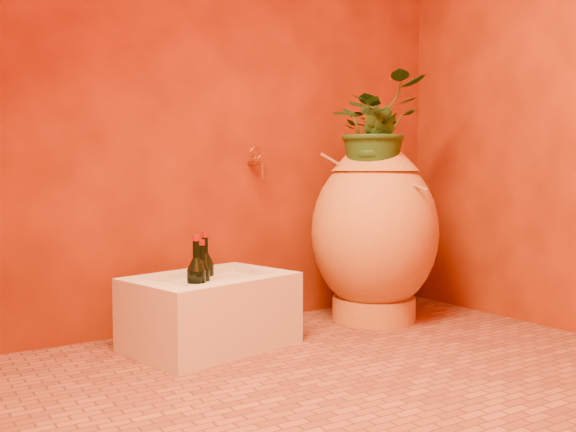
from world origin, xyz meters
TOP-DOWN VIEW (x-y plane):
  - floor at (0.00, 0.00)m, footprint 2.50×2.50m
  - wall_back at (0.00, 1.00)m, footprint 2.50×0.02m
  - wall_right at (1.25, 0.00)m, footprint 0.02×2.00m
  - amphora at (0.62, 0.65)m, footprint 0.79×0.79m
  - stone_basin at (-0.30, 0.64)m, footprint 0.77×0.61m
  - wine_bottle_a at (-0.30, 0.69)m, footprint 0.08×0.08m
  - wine_bottle_b at (-0.34, 0.64)m, footprint 0.07×0.07m
  - wine_bottle_c at (-0.41, 0.54)m, footprint 0.08×0.08m
  - wall_tap at (0.09, 0.92)m, footprint 0.07×0.14m
  - plant_main at (0.60, 0.63)m, footprint 0.51×0.45m
  - plant_side at (0.55, 0.57)m, footprint 0.26×0.27m

SIDE VIEW (x-z plane):
  - floor at x=0.00m, z-range 0.00..0.00m
  - stone_basin at x=-0.30m, z-range -0.01..0.31m
  - wine_bottle_b at x=-0.34m, z-range 0.13..0.43m
  - wine_bottle_a at x=-0.30m, z-range 0.13..0.45m
  - wine_bottle_c at x=-0.41m, z-range 0.13..0.46m
  - amphora at x=0.62m, z-range 0.00..0.92m
  - wall_tap at x=0.09m, z-range 0.73..0.89m
  - plant_side at x=0.55m, z-range 0.70..1.07m
  - plant_main at x=0.60m, z-range 0.72..1.24m
  - wall_back at x=0.00m, z-range 0.00..2.50m
  - wall_right at x=1.25m, z-range 0.00..2.50m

